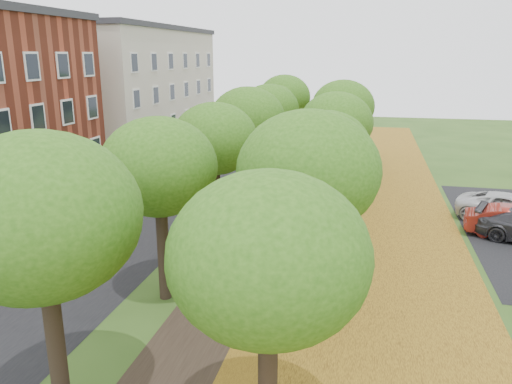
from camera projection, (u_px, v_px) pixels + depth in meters
The scene contains 7 objects.
street_asphalt at pixel (139, 210), 26.78m from camera, with size 8.00×70.00×0.01m, color black.
footpath at pixel (276, 220), 25.18m from camera, with size 3.20×70.00×0.01m, color black.
leaf_verge at pixel (378, 227), 24.12m from camera, with size 7.50×70.00×0.01m, color #AA7C1F.
tree_row_west at pixel (233, 129), 24.44m from camera, with size 4.11×34.11×6.31m.
tree_row_east at pixel (332, 132), 23.41m from camera, with size 4.11×34.11×6.31m.
building_cream at pixel (126, 87), 44.33m from camera, with size 10.30×20.30×10.40m.
car_white at pixel (510, 209), 24.71m from camera, with size 2.31×5.01×1.39m, color silver.
Camera 1 is at (4.29, -8.52, 8.11)m, focal length 35.00 mm.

